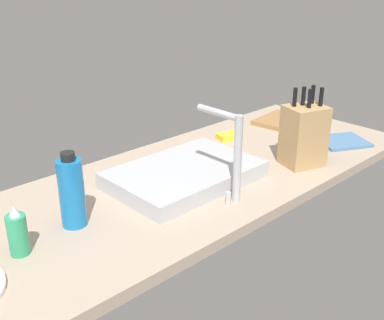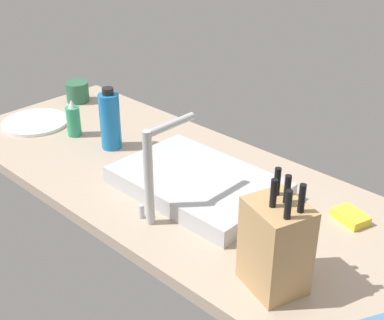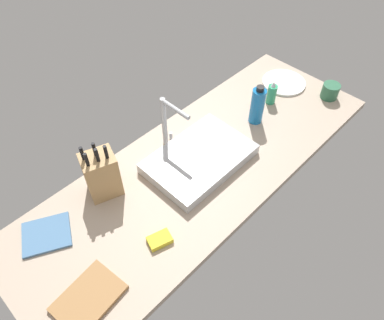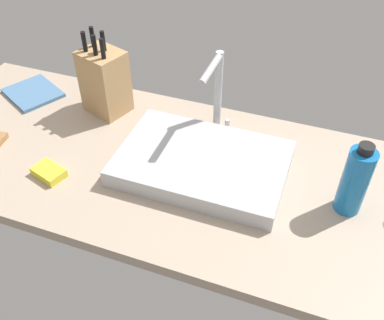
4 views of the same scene
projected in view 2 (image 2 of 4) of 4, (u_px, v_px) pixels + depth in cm
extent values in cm
cube|color=tan|center=(200.00, 194.00, 154.73)|extent=(186.02, 65.84, 3.50)
cube|color=#B7BABF|center=(198.00, 183.00, 151.75)|extent=(47.19, 31.48, 5.18)
cylinder|color=#B7BABF|center=(149.00, 179.00, 132.48)|extent=(2.40, 2.40, 26.73)
cylinder|color=#B7BABF|center=(170.00, 125.00, 131.72)|extent=(2.00, 15.92, 2.00)
cylinder|color=#B7BABF|center=(142.00, 211.00, 139.98)|extent=(1.60, 1.60, 4.00)
cube|color=tan|center=(275.00, 246.00, 112.73)|extent=(16.12, 14.82, 21.13)
cylinder|color=black|center=(302.00, 198.00, 104.11)|extent=(1.78, 1.78, 6.34)
cylinder|color=black|center=(288.00, 205.00, 102.11)|extent=(1.78, 1.78, 6.34)
cylinder|color=black|center=(287.00, 189.00, 107.19)|extent=(1.78, 1.78, 6.34)
cylinder|color=black|center=(274.00, 193.00, 105.83)|extent=(1.78, 1.78, 6.34)
cylinder|color=black|center=(277.00, 181.00, 109.93)|extent=(1.78, 1.78, 6.34)
cylinder|color=#2D9966|center=(74.00, 121.00, 183.87)|extent=(4.90, 4.90, 10.52)
cone|color=silver|center=(72.00, 104.00, 180.72)|extent=(2.69, 2.69, 2.80)
cylinder|color=#1970B7|center=(110.00, 121.00, 173.45)|extent=(6.82, 6.82, 19.00)
cylinder|color=black|center=(108.00, 91.00, 168.44)|extent=(3.75, 3.75, 2.20)
cylinder|color=white|center=(35.00, 122.00, 194.70)|extent=(24.22, 24.22, 1.20)
cylinder|color=#2D6647|center=(78.00, 92.00, 212.82)|extent=(9.09, 9.09, 8.00)
cube|color=yellow|center=(351.00, 217.00, 139.10)|extent=(10.38, 8.40, 2.40)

